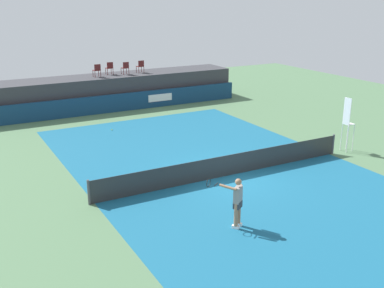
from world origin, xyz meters
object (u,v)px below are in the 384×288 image
at_px(spectator_chair_far_left, 97,70).
at_px(umpire_chair, 348,121).
at_px(spectator_chair_right, 140,66).
at_px(net_post_far, 333,144).
at_px(tennis_player, 237,201).
at_px(tennis_ball, 112,130).
at_px(spectator_chair_left, 110,68).
at_px(net_post_near, 89,192).
at_px(spectator_chair_center, 125,68).

xyz_separation_m(spectator_chair_far_left, umpire_chair, (8.01, -14.93, -1.11)).
bearing_deg(spectator_chair_right, net_post_far, -75.74).
relative_size(tennis_player, tennis_ball, 26.03).
bearing_deg(tennis_ball, net_post_far, -48.37).
xyz_separation_m(umpire_chair, tennis_ball, (-9.09, 9.29, -1.55)).
height_order(spectator_chair_left, tennis_ball, spectator_chair_left).
distance_m(spectator_chair_far_left, umpire_chair, 16.98).
height_order(net_post_near, tennis_ball, net_post_near).
bearing_deg(net_post_far, spectator_chair_left, 111.47).
relative_size(spectator_chair_left, tennis_ball, 13.06).
xyz_separation_m(spectator_chair_left, net_post_far, (6.10, -15.50, -2.19)).
distance_m(spectator_chair_far_left, net_post_near, 15.97).
distance_m(spectator_chair_right, tennis_player, 20.00).
relative_size(spectator_chair_left, spectator_chair_center, 1.00).
height_order(spectator_chair_far_left, tennis_player, spectator_chair_far_left).
bearing_deg(spectator_chair_right, net_post_near, -119.23).
relative_size(spectator_chair_far_left, tennis_player, 0.50).
bearing_deg(net_post_near, tennis_player, -46.83).
bearing_deg(spectator_chair_right, umpire_chair, -72.84).
height_order(spectator_chair_left, umpire_chair, spectator_chair_left).
distance_m(spectator_chair_far_left, spectator_chair_left, 1.22).
xyz_separation_m(spectator_chair_far_left, spectator_chair_right, (3.31, 0.31, 0.00)).
xyz_separation_m(spectator_chair_left, tennis_ball, (-2.16, -6.21, -2.66)).
height_order(spectator_chair_far_left, tennis_ball, spectator_chair_far_left).
height_order(spectator_chair_right, tennis_ball, spectator_chair_right).
height_order(spectator_chair_left, net_post_far, spectator_chair_left).
distance_m(spectator_chair_center, net_post_far, 16.02).
xyz_separation_m(spectator_chair_right, net_post_far, (3.87, -15.24, -2.19)).
distance_m(spectator_chair_far_left, spectator_chair_right, 3.32).
relative_size(spectator_chair_far_left, spectator_chair_center, 1.00).
xyz_separation_m(umpire_chair, net_post_far, (-0.83, 0.00, -1.09)).
height_order(net_post_near, net_post_far, same).
bearing_deg(umpire_chair, spectator_chair_right, 107.16).
bearing_deg(spectator_chair_right, tennis_player, -103.49).
relative_size(umpire_chair, net_post_near, 2.76).
bearing_deg(spectator_chair_center, spectator_chair_far_left, -177.42).
height_order(spectator_chair_left, spectator_chair_right, same).
distance_m(spectator_chair_far_left, spectator_chair_center, 2.07).
xyz_separation_m(net_post_near, tennis_ball, (4.15, 9.29, -0.46)).
relative_size(spectator_chair_left, net_post_near, 0.89).
bearing_deg(umpire_chair, tennis_player, -156.16).
distance_m(net_post_near, net_post_far, 12.40).
height_order(umpire_chair, net_post_near, umpire_chair).
bearing_deg(tennis_ball, net_post_near, -114.06).
xyz_separation_m(net_post_far, tennis_ball, (-8.25, 9.29, -0.46)).
xyz_separation_m(spectator_chair_far_left, net_post_near, (-5.22, -14.93, -2.19)).
distance_m(umpire_chair, tennis_player, 10.25).
bearing_deg(spectator_chair_center, net_post_near, -115.89).
xyz_separation_m(spectator_chair_left, spectator_chair_right, (2.22, -0.25, 0.00)).
bearing_deg(spectator_chair_left, spectator_chair_far_left, -152.57).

